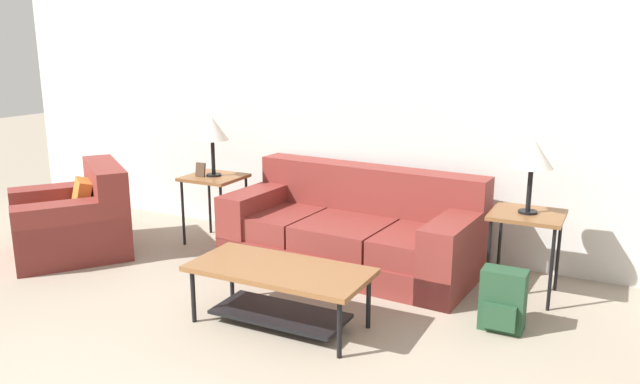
{
  "coord_description": "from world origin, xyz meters",
  "views": [
    {
      "loc": [
        1.99,
        -1.19,
        1.91
      ],
      "look_at": [
        -0.04,
        2.82,
        0.8
      ],
      "focal_mm": 35.0,
      "sensor_mm": 36.0,
      "label": 1
    }
  ],
  "objects_px": {
    "side_table_right": "(527,222)",
    "table_lamp_left": "(212,129)",
    "couch": "(353,232)",
    "backpack": "(503,301)",
    "table_lamp_right": "(532,155)",
    "armchair": "(75,222)",
    "coffee_table": "(280,282)",
    "side_table_left": "(214,183)"
  },
  "relations": [
    {
      "from": "armchair",
      "to": "side_table_right",
      "type": "height_order",
      "value": "armchair"
    },
    {
      "from": "couch",
      "to": "table_lamp_left",
      "type": "distance_m",
      "value": 1.64
    },
    {
      "from": "side_table_right",
      "to": "couch",
      "type": "bearing_deg",
      "value": 179.43
    },
    {
      "from": "coffee_table",
      "to": "side_table_left",
      "type": "distance_m",
      "value": 1.97
    },
    {
      "from": "side_table_right",
      "to": "table_lamp_left",
      "type": "xyz_separation_m",
      "value": [
        -2.85,
        -0.0,
        0.51
      ]
    },
    {
      "from": "side_table_right",
      "to": "backpack",
      "type": "height_order",
      "value": "side_table_right"
    },
    {
      "from": "side_table_right",
      "to": "table_lamp_right",
      "type": "bearing_deg",
      "value": -63.43
    },
    {
      "from": "side_table_left",
      "to": "table_lamp_left",
      "type": "xyz_separation_m",
      "value": [
        -0.0,
        -0.0,
        0.51
      ]
    },
    {
      "from": "table_lamp_left",
      "to": "side_table_right",
      "type": "bearing_deg",
      "value": 0.0
    },
    {
      "from": "couch",
      "to": "coffee_table",
      "type": "bearing_deg",
      "value": -88.34
    },
    {
      "from": "couch",
      "to": "coffee_table",
      "type": "distance_m",
      "value": 1.3
    },
    {
      "from": "couch",
      "to": "table_lamp_left",
      "type": "xyz_separation_m",
      "value": [
        -1.43,
        -0.01,
        0.8
      ]
    },
    {
      "from": "armchair",
      "to": "coffee_table",
      "type": "distance_m",
      "value": 2.47
    },
    {
      "from": "couch",
      "to": "armchair",
      "type": "bearing_deg",
      "value": -160.55
    },
    {
      "from": "couch",
      "to": "side_table_left",
      "type": "distance_m",
      "value": 1.46
    },
    {
      "from": "side_table_right",
      "to": "table_lamp_right",
      "type": "distance_m",
      "value": 0.51
    },
    {
      "from": "coffee_table",
      "to": "table_lamp_right",
      "type": "bearing_deg",
      "value": 42.78
    },
    {
      "from": "couch",
      "to": "table_lamp_right",
      "type": "height_order",
      "value": "table_lamp_right"
    },
    {
      "from": "table_lamp_left",
      "to": "table_lamp_right",
      "type": "xyz_separation_m",
      "value": [
        2.85,
        0.0,
        0.0
      ]
    },
    {
      "from": "armchair",
      "to": "backpack",
      "type": "height_order",
      "value": "armchair"
    },
    {
      "from": "table_lamp_left",
      "to": "table_lamp_right",
      "type": "height_order",
      "value": "same"
    },
    {
      "from": "coffee_table",
      "to": "couch",
      "type": "bearing_deg",
      "value": 91.66
    },
    {
      "from": "armchair",
      "to": "table_lamp_right",
      "type": "relative_size",
      "value": 2.39
    },
    {
      "from": "table_lamp_right",
      "to": "table_lamp_left",
      "type": "bearing_deg",
      "value": 180.0
    },
    {
      "from": "side_table_right",
      "to": "backpack",
      "type": "distance_m",
      "value": 0.76
    },
    {
      "from": "armchair",
      "to": "side_table_left",
      "type": "height_order",
      "value": "armchair"
    },
    {
      "from": "backpack",
      "to": "coffee_table",
      "type": "bearing_deg",
      "value": -155.68
    },
    {
      "from": "table_lamp_left",
      "to": "backpack",
      "type": "xyz_separation_m",
      "value": [
        2.83,
        -0.67,
        -0.89
      ]
    },
    {
      "from": "coffee_table",
      "to": "backpack",
      "type": "bearing_deg",
      "value": 24.32
    },
    {
      "from": "armchair",
      "to": "coffee_table",
      "type": "height_order",
      "value": "armchair"
    },
    {
      "from": "couch",
      "to": "table_lamp_right",
      "type": "distance_m",
      "value": 1.63
    },
    {
      "from": "coffee_table",
      "to": "backpack",
      "type": "height_order",
      "value": "backpack"
    },
    {
      "from": "couch",
      "to": "table_lamp_left",
      "type": "height_order",
      "value": "table_lamp_left"
    },
    {
      "from": "couch",
      "to": "armchair",
      "type": "height_order",
      "value": "couch"
    },
    {
      "from": "side_table_left",
      "to": "backpack",
      "type": "bearing_deg",
      "value": -13.23
    },
    {
      "from": "side_table_right",
      "to": "table_lamp_right",
      "type": "relative_size",
      "value": 1.15
    },
    {
      "from": "side_table_left",
      "to": "table_lamp_left",
      "type": "distance_m",
      "value": 0.51
    },
    {
      "from": "couch",
      "to": "backpack",
      "type": "height_order",
      "value": "couch"
    },
    {
      "from": "backpack",
      "to": "table_lamp_right",
      "type": "bearing_deg",
      "value": 88.17
    },
    {
      "from": "side_table_right",
      "to": "side_table_left",
      "type": "bearing_deg",
      "value": 180.0
    },
    {
      "from": "couch",
      "to": "coffee_table",
      "type": "height_order",
      "value": "couch"
    },
    {
      "from": "couch",
      "to": "coffee_table",
      "type": "xyz_separation_m",
      "value": [
        0.04,
        -1.3,
        0.02
      ]
    }
  ]
}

